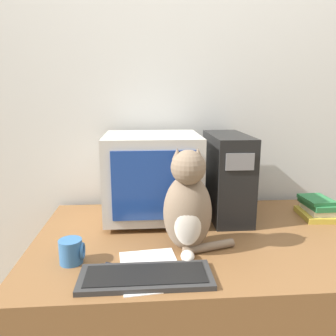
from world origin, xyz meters
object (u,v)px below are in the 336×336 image
(computer_tower, at_px, (227,176))
(mug, at_px, (72,251))
(cat, at_px, (188,207))
(book_stack, at_px, (317,208))
(keyboard, at_px, (146,277))
(crt_monitor, at_px, (152,176))
(pen, at_px, (125,267))

(computer_tower, xyz_separation_m, mug, (-0.69, -0.44, -0.16))
(cat, distance_m, book_stack, 0.78)
(keyboard, bearing_deg, computer_tower, 53.91)
(computer_tower, distance_m, cat, 0.44)
(crt_monitor, bearing_deg, pen, -103.38)
(cat, relative_size, pen, 2.83)
(crt_monitor, height_order, cat, crt_monitor)
(book_stack, bearing_deg, computer_tower, 172.66)
(book_stack, bearing_deg, keyboard, -149.50)
(computer_tower, relative_size, mug, 4.59)
(keyboard, relative_size, cat, 1.08)
(computer_tower, distance_m, keyboard, 0.73)
(crt_monitor, height_order, mug, crt_monitor)
(crt_monitor, bearing_deg, book_stack, -3.47)
(crt_monitor, xyz_separation_m, pen, (-0.11, -0.48, -0.21))
(computer_tower, relative_size, cat, 1.00)
(keyboard, relative_size, book_stack, 2.13)
(keyboard, distance_m, pen, 0.11)
(pen, bearing_deg, cat, 27.33)
(computer_tower, bearing_deg, mug, -147.54)
(mug, bearing_deg, cat, 9.18)
(computer_tower, distance_m, book_stack, 0.49)
(book_stack, relative_size, pen, 1.43)
(book_stack, bearing_deg, crt_monitor, 176.53)
(book_stack, bearing_deg, mug, -161.63)
(computer_tower, bearing_deg, crt_monitor, -178.75)
(computer_tower, bearing_deg, pen, -134.91)
(crt_monitor, distance_m, keyboard, 0.60)
(computer_tower, bearing_deg, keyboard, -126.09)
(cat, xyz_separation_m, mug, (-0.44, -0.07, -0.14))
(mug, bearing_deg, pen, -15.45)
(pen, height_order, mug, mug)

